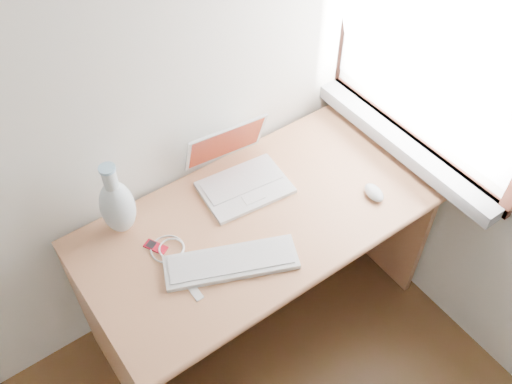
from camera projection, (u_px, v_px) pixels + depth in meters
window at (433, 38)px, 1.95m from camera, size 0.11×0.99×1.10m
desk at (246, 236)px, 2.35m from camera, size 1.36×0.68×0.72m
laptop at (238, 173)px, 2.23m from camera, size 0.36×0.31×0.23m
external_keyboard at (231, 262)px, 2.00m from camera, size 0.49×0.32×0.02m
mouse at (374, 193)px, 2.20m from camera, size 0.08×0.11×0.03m
ipod at (156, 247)px, 2.05m from camera, size 0.07×0.09×0.01m
cable_coil at (167, 249)px, 2.04m from camera, size 0.16×0.16×0.01m
remote at (195, 291)px, 1.93m from camera, size 0.03×0.08×0.01m
vase at (117, 205)px, 2.01m from camera, size 0.13×0.13×0.32m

